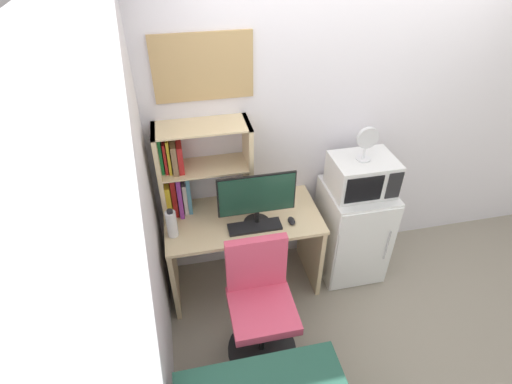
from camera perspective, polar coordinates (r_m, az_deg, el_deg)
name	(u,v)px	position (r m, az deg, el deg)	size (l,w,h in m)	color
wall_back	(394,119)	(3.52, 19.16, 9.86)	(6.40, 0.04, 2.60)	silver
wall_left	(137,333)	(1.83, -16.62, -18.82)	(0.04, 4.40, 2.60)	silver
desk	(243,239)	(3.28, -1.84, -6.70)	(1.22, 0.62, 0.75)	beige
hutch_bookshelf	(190,171)	(3.02, -9.39, 2.99)	(0.69, 0.29, 0.73)	beige
monitor	(257,197)	(2.91, 0.13, -0.79)	(0.58, 0.20, 0.44)	black
keyboard	(255,227)	(3.02, -0.18, -4.98)	(0.40, 0.13, 0.02)	black
computer_mouse	(292,221)	(3.07, 5.11, -4.13)	(0.05, 0.10, 0.03)	black
water_bottle	(172,224)	(2.96, -11.97, -4.46)	(0.08, 0.08, 0.24)	silver
mini_fridge	(352,230)	(3.58, 13.55, -5.33)	(0.52, 0.56, 0.87)	white
microwave	(362,175)	(3.23, 14.96, 2.40)	(0.49, 0.38, 0.29)	silver
desk_fan	(367,141)	(3.07, 15.60, 7.00)	(0.17, 0.11, 0.28)	silver
desk_chair	(260,308)	(2.94, 0.64, -16.33)	(0.51, 0.51, 0.96)	black
wall_corkboard	(203,67)	(2.82, -7.60, 17.25)	(0.68, 0.02, 0.46)	tan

